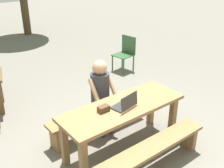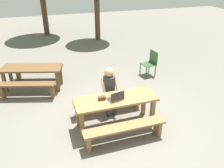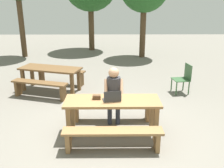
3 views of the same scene
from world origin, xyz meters
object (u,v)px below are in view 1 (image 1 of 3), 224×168
Objects in this scene: small_pouch at (103,109)px; person_seated at (101,92)px; plastic_chair at (125,53)px; picnic_table_front at (123,113)px; laptop at (126,104)px.

person_seated is (0.35, 0.53, -0.06)m from small_pouch.
small_pouch is at bearing -54.30° from plastic_chair.
plastic_chair is (2.11, 2.40, -0.18)m from picnic_table_front.
small_pouch is (-0.31, 0.11, -0.01)m from laptop.
laptop is 0.33m from small_pouch.
plastic_chair reaches higher than picnic_table_front.
person_seated reaches higher than small_pouch.
small_pouch is 0.64m from person_seated.
picnic_table_front is at bearing -8.48° from small_pouch.
person_seated is at bearing -57.15° from plastic_chair.
person_seated is (0.04, 0.58, 0.10)m from picnic_table_front.
laptop is (-0.01, -0.06, 0.18)m from picnic_table_front.
person_seated is (0.04, 0.64, -0.08)m from laptop.
small_pouch is at bearing -123.42° from person_seated.
small_pouch is 0.19× the size of plastic_chair.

